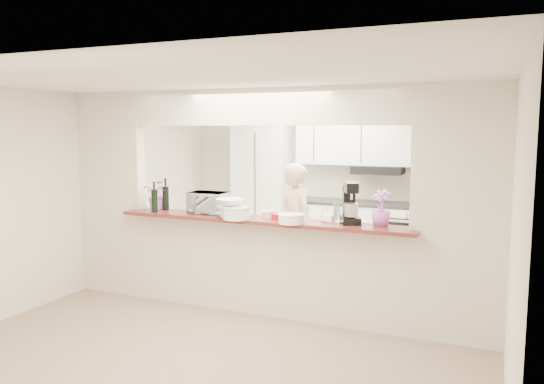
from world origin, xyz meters
The scene contains 19 objects.
floor centered at (0.00, 0.00, 0.00)m, with size 6.00×6.00×0.00m, color tan.
tile_overlay centered at (0.00, 1.55, 0.01)m, with size 5.00×2.90×0.01m, color beige.
partition centered at (0.00, 0.00, 1.48)m, with size 5.00×0.15×2.50m.
bar_counter centered at (0.00, 0.00, 0.58)m, with size 3.40×0.38×1.09m.
kitchen_cabinets centered at (-0.19, 2.72, 0.97)m, with size 3.15×0.62×2.25m.
refrigerator centered at (2.05, 2.65, 0.85)m, with size 0.75×0.70×1.70m, color #B2B2B7.
flower_left centered at (-1.40, 0.05, 1.27)m, with size 0.33×0.29×0.37m, color #CC6CB5.
wine_bottle_a centered at (-1.31, -0.15, 1.23)m, with size 0.07×0.07×0.36m.
wine_bottle_b centered at (-1.28, 0.04, 1.24)m, with size 0.08×0.08×0.39m.
toaster_oven centered at (-0.70, 0.05, 1.21)m, with size 0.44×0.30×0.24m, color #BBBBC0.
serving_bowls centered at (-0.30, -0.17, 1.20)m, with size 0.29×0.29×0.21m, color white.
plate_stack_a centered at (-0.22, -0.19, 1.16)m, with size 0.30×0.30×0.14m.
plate_stack_b centered at (0.42, -0.19, 1.14)m, with size 0.28×0.28×0.10m.
red_bowl centered at (0.20, -0.03, 1.12)m, with size 0.14×0.14×0.06m, color maroon.
tan_bowl centered at (0.05, 0.08, 1.13)m, with size 0.15×0.15×0.07m, color #C3AC89.
utensil_caddy centered at (0.80, 0.05, 1.18)m, with size 0.25×0.17×0.21m.
stand_mixer centered at (0.98, 0.06, 1.28)m, with size 0.29×0.34×0.43m.
flower_right centered at (1.30, 0.05, 1.27)m, with size 0.21×0.21×0.37m, color #B96DCC.
person centered at (0.02, 1.07, 0.81)m, with size 0.59×0.39×1.62m, color #DEAE90.
Camera 1 is at (2.37, -5.25, 2.09)m, focal length 35.00 mm.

